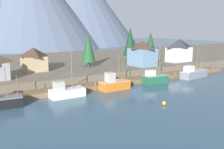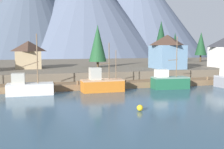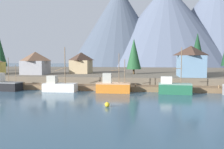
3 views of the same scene
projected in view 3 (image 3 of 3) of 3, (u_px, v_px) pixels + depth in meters
ground_plane at (124, 83)px, 68.96m from camera, size 400.00×400.00×1.00m
dock at (117, 88)px, 51.09m from camera, size 80.00×4.00×1.60m
shoreline_bank at (128, 74)px, 80.69m from camera, size 400.00×56.00×2.50m
mountain_west_peak at (119, 27)px, 182.84m from camera, size 74.94×74.94×60.28m
mountain_central_peak at (166, 25)px, 179.05m from camera, size 101.39×101.39×61.09m
mountain_east_peak at (217, 21)px, 186.37m from camera, size 103.33×103.33×69.45m
fishing_boat_black at (4, 85)px, 50.51m from camera, size 7.15×3.40×6.90m
fishing_boat_white at (59, 86)px, 49.14m from camera, size 6.66×2.82×8.97m
fishing_boat_orange at (113, 86)px, 47.58m from camera, size 6.62×2.88×7.68m
fishing_boat_green at (174, 88)px, 45.97m from camera, size 6.22×2.89×8.79m
house_tan at (81, 63)px, 67.73m from camera, size 5.39×6.88×5.83m
house_blue at (191, 61)px, 55.56m from camera, size 5.88×7.34×7.09m
house_grey at (35, 63)px, 62.77m from camera, size 6.28×6.01×5.89m
conifer_near_left at (0, 52)px, 79.43m from camera, size 4.37×4.37×10.91m
conifer_mid_left at (197, 50)px, 65.18m from camera, size 4.20×4.20×11.02m
conifer_mid_right at (134, 54)px, 64.31m from camera, size 3.93×3.93×9.42m
channel_buoy at (107, 105)px, 33.75m from camera, size 0.70×0.70×0.70m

